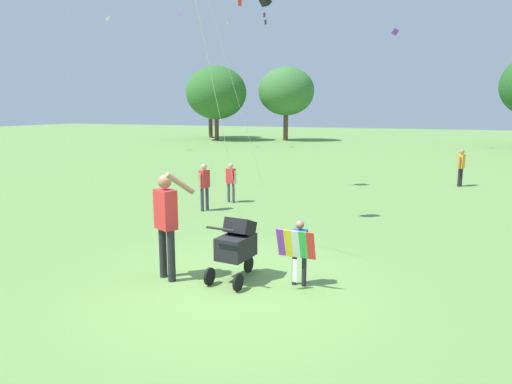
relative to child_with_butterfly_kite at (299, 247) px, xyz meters
The scene contains 8 objects.
ground_plane 1.24m from the child_with_butterfly_kite, 157.18° to the right, with size 120.00×120.00×0.00m, color #668E47.
treeline_distant 31.49m from the child_with_butterfly_kite, 91.40° to the left, with size 41.17×7.43×6.56m.
child_with_butterfly_kite is the anchor object (origin of this frame).
person_adult_flyer 2.16m from the child_with_butterfly_kite, 166.10° to the right, with size 0.68×0.50×1.79m.
stroller 1.01m from the child_with_butterfly_kite, behind, with size 0.58×1.10×1.03m.
person_red_shirt 6.78m from the child_with_butterfly_kite, 124.32° to the left, with size 0.37×0.21×1.17m.
person_couple_left 5.89m from the child_with_butterfly_kite, 132.83° to the left, with size 0.23×0.40×1.28m.
person_back_turned 11.60m from the child_with_butterfly_kite, 77.77° to the left, with size 0.26×0.40×1.31m.
Camera 1 is at (3.04, -6.31, 2.75)m, focal length 33.06 mm.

